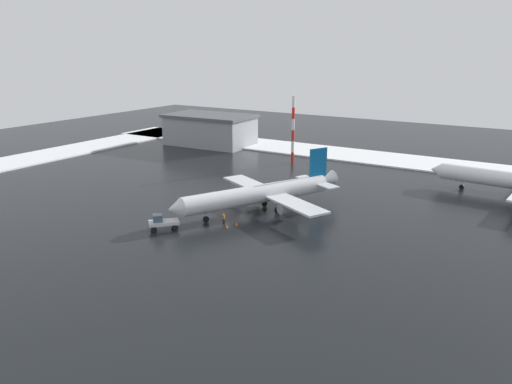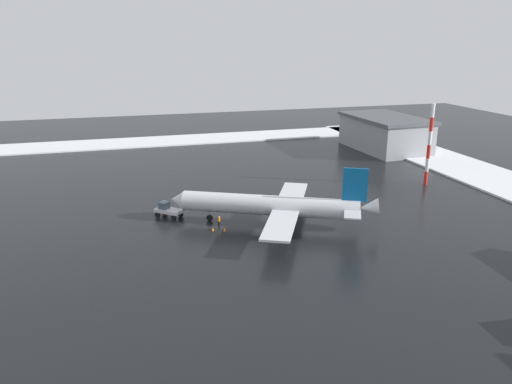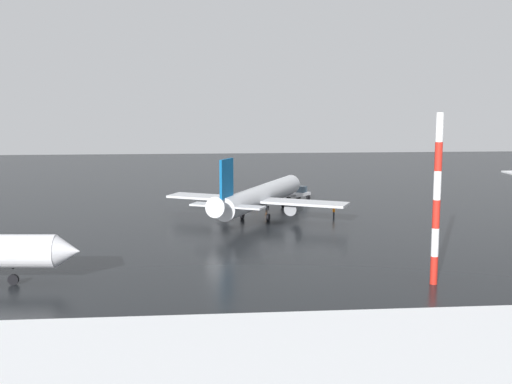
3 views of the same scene
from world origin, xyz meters
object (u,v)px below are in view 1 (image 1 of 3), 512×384
Objects in this scene: airplane_distant_tail at (261,193)px; traffic_cone_near_nose at (227,226)px; traffic_cone_mid_line at (237,224)px; antenna_mast at (293,130)px; pushback_tug at (162,222)px; cargo_hangar at (210,130)px; ground_crew_near_tug at (213,195)px; ground_crew_by_nose_gear at (224,218)px.

airplane_distant_tail is 56.06× the size of traffic_cone_near_nose.
traffic_cone_mid_line is (-0.36, 8.13, -2.98)m from airplane_distant_tail.
antenna_mast is (13.14, -36.40, 4.89)m from airplane_distant_tail.
cargo_hangar is (36.40, -60.93, 3.16)m from pushback_tug.
pushback_tug is 11.63m from traffic_cone_mid_line.
airplane_distant_tail is 8.67m from traffic_cone_mid_line.
ground_crew_near_tug is 3.11× the size of traffic_cone_mid_line.
antenna_mast is at bearing -74.53° from traffic_cone_near_nose.
traffic_cone_near_nose is at bearing 169.00° from pushback_tug.
antenna_mast is at bearing -73.14° from traffic_cone_mid_line.
airplane_distant_tail is at bearing 32.68° from ground_crew_near_tug.
traffic_cone_near_nose is (-44.47, 55.04, -4.17)m from cargo_hangar.
pushback_tug is 0.19× the size of cargo_hangar.
ground_crew_by_nose_gear is at bearing -8.21° from ground_crew_near_tug.
ground_crew_by_nose_gear is at bearing 126.14° from cargo_hangar.
traffic_cone_near_nose is at bearing 67.35° from traffic_cone_mid_line.
antenna_mast is (4.73, -52.11, 6.86)m from pushback_tug.
antenna_mast reaches higher than traffic_cone_mid_line.
airplane_distant_tail is 56.06× the size of traffic_cone_mid_line.
ground_crew_by_nose_gear is 0.07× the size of cargo_hangar.
antenna_mast reaches higher than airplane_distant_tail.
ground_crew_by_nose_gear is 2.15m from traffic_cone_near_nose.
ground_crew_near_tug is 0.07× the size of cargo_hangar.
traffic_cone_mid_line is at bearing 106.86° from antenna_mast.
airplane_distant_tail is 17.93m from pushback_tug.
ground_crew_by_nose_gear is (-9.11, 9.51, 0.00)m from ground_crew_near_tug.
airplane_distant_tail reaches higher than traffic_cone_near_nose.
traffic_cone_near_nose is (-8.06, -5.90, -1.01)m from pushback_tug.
cargo_hangar is 46.60× the size of traffic_cone_near_nose.
airplane_distant_tail is at bearing -49.25° from ground_crew_by_nose_gear.
airplane_distant_tail reaches higher than pushback_tug.
airplane_distant_tail is 10.26m from traffic_cone_near_nose.
traffic_cone_mid_line is (-0.70, -1.68, 0.00)m from traffic_cone_near_nose.
antenna_mast is (11.26, -44.88, 7.17)m from ground_crew_by_nose_gear.
traffic_cone_near_nose and traffic_cone_mid_line have the same top height.
ground_crew_by_nose_gear is 2.37m from traffic_cone_mid_line.
traffic_cone_mid_line is at bearing 173.67° from pushback_tug.
airplane_distant_tail is at bearing 132.24° from cargo_hangar.
antenna_mast is 29.61× the size of traffic_cone_mid_line.
ground_crew_near_tug is 1.00× the size of ground_crew_by_nose_gear.
pushback_tug is (8.41, 15.71, -1.97)m from airplane_distant_tail.
antenna_mast reaches higher than pushback_tug.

